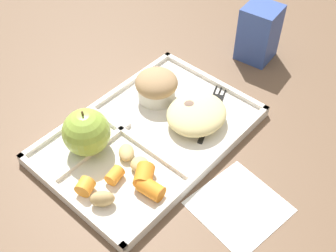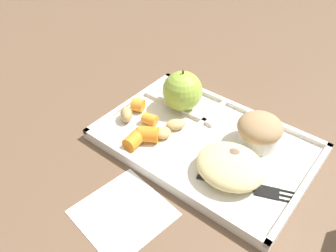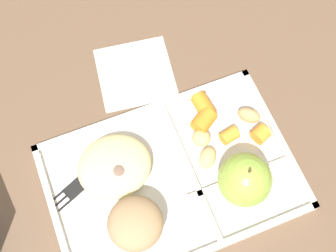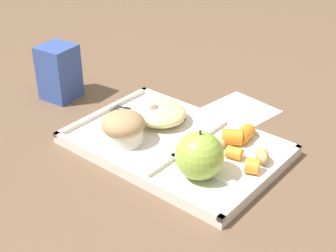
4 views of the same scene
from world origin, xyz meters
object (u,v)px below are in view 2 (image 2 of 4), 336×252
at_px(lunch_tray, 204,142).
at_px(plastic_fork, 252,189).
at_px(green_apple, 182,91).
at_px(bran_muffin, 259,131).

relative_size(lunch_tray, plastic_fork, 2.55).
height_order(green_apple, plastic_fork, green_apple).
relative_size(green_apple, bran_muffin, 1.09).
distance_m(green_apple, bran_muffin, 0.16).
distance_m(lunch_tray, bran_muffin, 0.09).
bearing_deg(plastic_fork, green_apple, 154.87).
distance_m(lunch_tray, green_apple, 0.11).
bearing_deg(bran_muffin, plastic_fork, -65.95).
height_order(bran_muffin, plastic_fork, bran_muffin).
xyz_separation_m(bran_muffin, plastic_fork, (0.04, -0.09, -0.03)).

